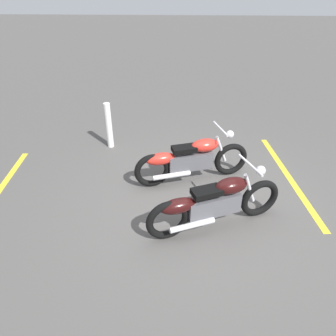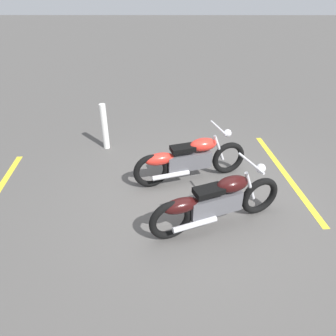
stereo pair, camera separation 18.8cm
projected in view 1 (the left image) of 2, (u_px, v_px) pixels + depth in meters
ground_plane at (203, 200)px, 5.46m from camera, size 60.00×60.00×0.00m
motorcycle_bright_foreground at (190, 159)px, 5.75m from camera, size 2.16×0.87×1.04m
motorcycle_dark_foreground at (213, 203)px, 4.65m from camera, size 2.11×0.96×1.04m
bollard_post at (109, 126)px, 6.90m from camera, size 0.14×0.14×1.04m
parking_stripe_near at (288, 176)px, 6.10m from camera, size 0.41×3.20×0.01m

